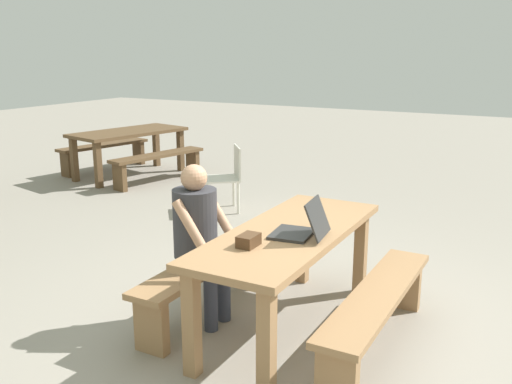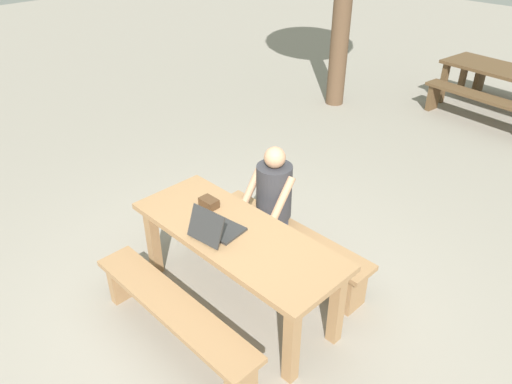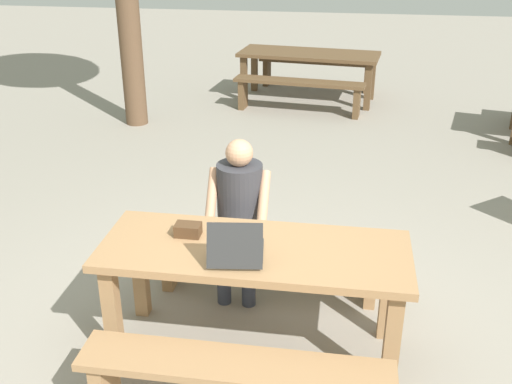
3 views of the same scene
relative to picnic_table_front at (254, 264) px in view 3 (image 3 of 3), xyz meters
The scene contains 10 objects.
ground_plane 0.63m from the picnic_table_front, ahead, with size 30.00×30.00×0.00m, color gray.
picnic_table_front is the anchor object (origin of this frame).
bench_near 0.72m from the picnic_table_front, 90.00° to the right, with size 1.68×0.30×0.43m.
bench_far 0.72m from the picnic_table_front, 90.00° to the left, with size 1.68×0.30×0.43m.
laptop 0.24m from the picnic_table_front, 121.90° to the right, with size 0.36×0.40×0.26m.
small_pouch 0.47m from the picnic_table_front, 168.81° to the left, with size 0.16×0.11×0.08m.
person_seated 0.66m from the picnic_table_front, 108.36° to the left, with size 0.43×0.42×1.19m.
picnic_table_mid 5.87m from the picnic_table_front, 91.01° to the left, with size 2.12×1.02×0.72m.
bench_mid_south 5.20m from the picnic_table_front, 92.03° to the left, with size 1.86×0.51×0.46m.
bench_mid_north 6.56m from the picnic_table_front, 90.20° to the left, with size 1.86×0.51×0.46m.
Camera 3 is at (0.49, -3.11, 2.57)m, focal length 42.37 mm.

